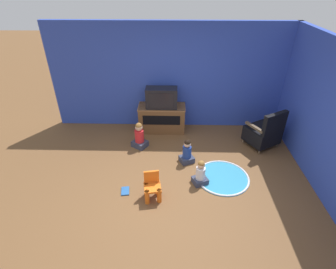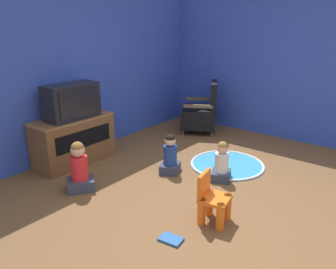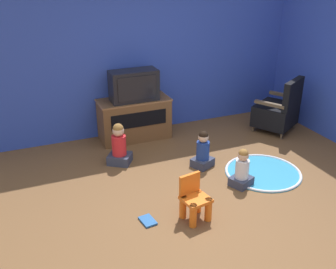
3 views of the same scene
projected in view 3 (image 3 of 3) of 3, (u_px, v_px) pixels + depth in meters
ground_plane at (218, 204)px, 4.75m from camera, size 30.00×30.00×0.00m
wall_back at (136, 56)px, 6.32m from camera, size 5.72×0.12×2.56m
tv_cabinet at (134, 118)px, 6.36m from camera, size 1.14×0.51×0.67m
television at (134, 86)px, 6.10m from camera, size 0.74×0.35×0.48m
black_armchair at (278, 111)px, 6.63m from camera, size 0.87×0.85×0.93m
yellow_kid_chair at (195, 202)px, 4.41m from camera, size 0.34×0.33×0.52m
play_mat at (263, 172)px, 5.43m from camera, size 1.05×1.05×0.04m
child_watching_left at (242, 170)px, 5.05m from camera, size 0.34×0.32×0.52m
child_watching_center at (119, 146)px, 5.59m from camera, size 0.41×0.40×0.61m
child_watching_right at (203, 151)px, 5.52m from camera, size 0.35×0.34×0.54m
book at (148, 221)px, 4.42m from camera, size 0.17×0.23×0.02m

